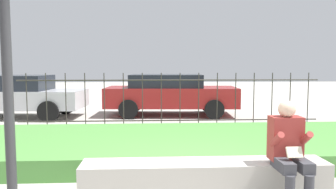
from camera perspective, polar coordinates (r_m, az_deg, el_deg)
The scene contains 6 objects.
stone_bench at distance 4.38m, azimuth 6.42°, elevation -14.99°, with size 3.14×0.49×0.50m.
person_seated_reader at distance 4.25m, azimuth 20.33°, elevation -8.93°, with size 0.42×0.73×1.30m.
grass_berm at distance 6.48m, azimuth 1.65°, elevation -8.81°, with size 9.73×3.02×0.34m.
iron_fence at distance 8.42m, azimuth 0.47°, elevation -1.21°, with size 7.73×0.03×1.54m.
car_parked_left at distance 11.91m, azimuth -24.99°, elevation -0.08°, with size 4.42×2.08×1.40m.
car_parked_center at distance 11.34m, azimuth 0.36°, elevation 0.20°, with size 4.56×2.12×1.42m.
Camera 1 is at (-0.53, -4.06, 1.72)m, focal length 35.00 mm.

